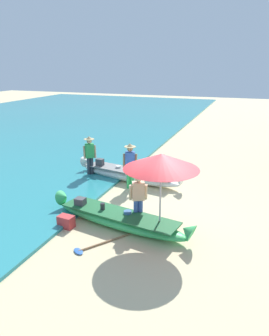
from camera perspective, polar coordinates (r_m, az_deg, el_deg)
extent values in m
plane|color=beige|center=(9.79, 6.06, -10.59)|extent=(80.00, 80.00, 0.00)
ellipsoid|color=#38B760|center=(9.75, -2.79, -9.22)|extent=(4.53, 1.62, 0.42)
cone|color=#38B760|center=(8.75, 9.41, -10.94)|extent=(0.52, 0.57, 0.57)
cone|color=#38B760|center=(10.89, -12.47, -5.11)|extent=(0.52, 0.57, 0.57)
cube|color=#1E6435|center=(9.65, -2.81, -8.11)|extent=(3.83, 1.51, 0.04)
cube|color=#424247|center=(10.29, -9.62, -5.91)|extent=(0.32, 0.27, 0.24)
cylinder|color=#2D2D33|center=(9.87, -5.70, -6.85)|extent=(0.14, 0.14, 0.22)
cylinder|color=#386699|center=(9.60, -1.24, -7.93)|extent=(0.24, 0.24, 0.10)
ellipsoid|color=white|center=(13.37, -0.98, -1.35)|extent=(4.67, 1.59, 0.46)
cone|color=white|center=(12.32, 7.98, -1.89)|extent=(0.50, 0.55, 0.55)
cone|color=white|center=(14.53, -8.59, 1.20)|extent=(0.50, 0.55, 0.55)
cube|color=gray|center=(13.29, -0.99, -0.42)|extent=(3.95, 1.48, 0.04)
cube|color=#424247|center=(13.92, -6.17, 1.01)|extent=(0.33, 0.25, 0.31)
cylinder|color=silver|center=(13.58, -2.90, 0.17)|extent=(0.23, 0.23, 0.10)
cylinder|color=#2D2D33|center=(13.12, -0.42, -0.45)|extent=(0.22, 0.22, 0.10)
cylinder|color=#2D2D33|center=(12.72, 2.23, -0.73)|extent=(0.14, 0.14, 0.24)
cylinder|color=green|center=(12.49, -0.46, -1.72)|extent=(0.14, 0.14, 0.89)
cylinder|color=green|center=(12.50, -1.10, -1.70)|extent=(0.14, 0.14, 0.89)
cube|color=#3356B2|center=(12.26, -0.79, 1.56)|extent=(0.40, 0.31, 0.59)
cylinder|color=#9E7051|center=(12.23, 0.27, 1.28)|extent=(0.14, 0.22, 0.54)
cylinder|color=#9E7051|center=(12.28, -1.87, 1.34)|extent=(0.14, 0.22, 0.54)
sphere|color=#9E7051|center=(12.15, -0.80, 3.44)|extent=(0.22, 0.22, 0.22)
cylinder|color=tan|center=(12.13, -0.80, 3.81)|extent=(0.44, 0.44, 0.02)
cone|color=tan|center=(12.11, -0.81, 4.13)|extent=(0.26, 0.26, 0.12)
cylinder|color=#3D5BA8|center=(9.74, 0.25, -7.89)|extent=(0.14, 0.14, 0.83)
cylinder|color=#3D5BA8|center=(9.75, 1.07, -7.85)|extent=(0.14, 0.14, 0.83)
cube|color=beige|center=(9.46, 0.67, -4.10)|extent=(0.42, 0.35, 0.56)
cylinder|color=beige|center=(9.48, -0.73, -4.38)|extent=(0.17, 0.21, 0.51)
cylinder|color=beige|center=(9.53, 2.04, -4.28)|extent=(0.17, 0.21, 0.51)
sphere|color=beige|center=(9.32, 0.68, -1.82)|extent=(0.22, 0.22, 0.22)
cylinder|color=#333842|center=(14.00, -7.59, 0.22)|extent=(0.14, 0.14, 0.84)
cylinder|color=#333842|center=(13.99, -8.16, 0.18)|extent=(0.14, 0.14, 0.84)
cube|color=green|center=(13.79, -8.00, 3.06)|extent=(0.42, 0.39, 0.61)
cylinder|color=tan|center=(13.81, -7.03, 2.91)|extent=(0.19, 0.22, 0.55)
cylinder|color=tan|center=(13.76, -8.93, 2.76)|extent=(0.19, 0.22, 0.55)
sphere|color=tan|center=(13.69, -8.08, 4.77)|extent=(0.22, 0.22, 0.22)
cylinder|color=tan|center=(13.67, -8.09, 5.10)|extent=(0.44, 0.44, 0.02)
cone|color=tan|center=(13.66, -8.10, 5.38)|extent=(0.26, 0.26, 0.12)
cylinder|color=#B7B7BC|center=(8.89, 4.63, -5.02)|extent=(0.05, 0.05, 2.40)
cone|color=red|center=(8.55, 4.80, 1.20)|extent=(2.06, 2.06, 0.42)
cylinder|color=#333338|center=(9.41, 4.44, -11.58)|extent=(0.36, 0.36, 0.06)
cube|color=#C63838|center=(9.92, -12.08, -9.31)|extent=(0.50, 0.36, 0.37)
cylinder|color=#8E6B47|center=(9.07, -4.68, -12.83)|extent=(1.08, 1.48, 0.05)
ellipsoid|color=#2D60B7|center=(8.74, -9.96, -14.37)|extent=(0.41, 0.37, 0.03)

